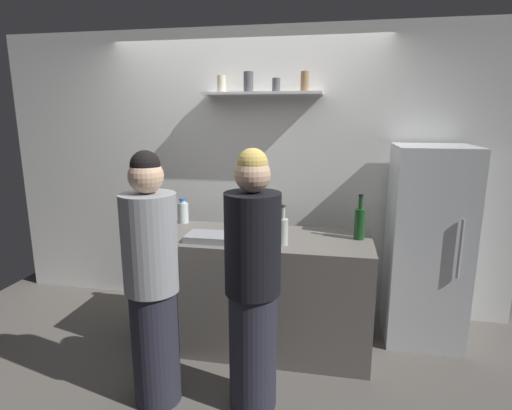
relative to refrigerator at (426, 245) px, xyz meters
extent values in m
plane|color=#59544F|center=(-1.57, -0.85, -0.80)|extent=(5.28, 5.28, 0.00)
cube|color=white|center=(-1.57, 0.40, 0.50)|extent=(4.80, 0.10, 2.60)
cube|color=silver|center=(-1.40, 0.24, 1.22)|extent=(1.04, 0.22, 0.02)
cylinder|color=beige|center=(-1.77, 0.24, 1.30)|extent=(0.07, 0.07, 0.14)
cylinder|color=#4C4C51|center=(-1.52, 0.24, 1.31)|extent=(0.09, 0.09, 0.17)
cylinder|color=#4C4C51|center=(-1.28, 0.24, 1.28)|extent=(0.07, 0.07, 0.11)
cylinder|color=olive|center=(-1.04, 0.24, 1.31)|extent=(0.07, 0.07, 0.16)
cube|color=silver|center=(0.00, 0.00, 0.00)|extent=(0.59, 0.60, 1.61)
cylinder|color=#99999E|center=(0.16, -0.32, 0.08)|extent=(0.02, 0.02, 0.45)
cube|color=#66605B|center=(-1.34, -0.36, -0.35)|extent=(1.78, 0.72, 0.91)
cube|color=gray|center=(-1.67, -0.53, 0.13)|extent=(0.34, 0.24, 0.05)
cylinder|color=#B2B2B7|center=(-1.44, -0.39, 0.16)|extent=(0.11, 0.11, 0.10)
cylinder|color=silver|center=(-1.44, -0.40, 0.22)|extent=(0.02, 0.01, 0.17)
cylinder|color=silver|center=(-1.45, -0.38, 0.23)|extent=(0.05, 0.03, 0.19)
cylinder|color=silver|center=(-1.46, -0.40, 0.23)|extent=(0.01, 0.01, 0.18)
cylinder|color=silver|center=(-1.46, -0.38, 0.23)|extent=(0.02, 0.02, 0.18)
cylinder|color=silver|center=(-1.46, -0.39, 0.22)|extent=(0.01, 0.04, 0.18)
cylinder|color=silver|center=(-1.41, -0.38, 0.22)|extent=(0.01, 0.03, 0.17)
cylinder|color=silver|center=(-1.44, -0.39, 0.23)|extent=(0.05, 0.02, 0.18)
cylinder|color=silver|center=(-1.43, -0.39, 0.23)|extent=(0.03, 0.02, 0.18)
cylinder|color=#B2BFB2|center=(-1.11, -0.54, 0.20)|extent=(0.08, 0.08, 0.19)
cylinder|color=#B2BFB2|center=(-1.11, -0.54, 0.34)|extent=(0.03, 0.03, 0.09)
cylinder|color=#333333|center=(-1.11, -0.54, 0.40)|extent=(0.04, 0.04, 0.02)
cylinder|color=black|center=(-1.21, -0.43, 0.20)|extent=(0.08, 0.08, 0.20)
cylinder|color=black|center=(-1.21, -0.43, 0.35)|extent=(0.03, 0.03, 0.09)
cylinder|color=gold|center=(-1.21, -0.43, 0.40)|extent=(0.04, 0.04, 0.02)
cylinder|color=#19471E|center=(-0.56, -0.29, 0.22)|extent=(0.08, 0.08, 0.24)
cylinder|color=#19471E|center=(-0.56, -0.29, 0.39)|extent=(0.03, 0.03, 0.10)
cylinder|color=black|center=(-0.56, -0.29, 0.45)|extent=(0.04, 0.04, 0.02)
cylinder|color=silver|center=(-2.05, -0.08, 0.19)|extent=(0.09, 0.09, 0.18)
cylinder|color=silver|center=(-2.05, -0.08, 0.29)|extent=(0.05, 0.05, 0.03)
cylinder|color=blue|center=(-2.05, -0.08, 0.32)|extent=(0.06, 0.06, 0.02)
cylinder|color=#262633|center=(-1.84, -1.17, -0.42)|extent=(0.30, 0.30, 0.77)
cylinder|color=gray|center=(-1.84, -1.17, 0.27)|extent=(0.34, 0.34, 0.61)
sphere|color=#D8AD8C|center=(-1.84, -1.17, 0.69)|extent=(0.21, 0.21, 0.21)
sphere|color=black|center=(-1.84, -1.17, 0.75)|extent=(0.18, 0.18, 0.18)
cylinder|color=#262633|center=(-1.22, -1.10, -0.41)|extent=(0.30, 0.30, 0.78)
cylinder|color=black|center=(-1.22, -1.10, 0.29)|extent=(0.34, 0.34, 0.62)
sphere|color=#D8AD8C|center=(-1.22, -1.10, 0.70)|extent=(0.21, 0.21, 0.21)
sphere|color=#D8B759|center=(-1.22, -1.10, 0.76)|extent=(0.18, 0.18, 0.18)
camera|label=1|loc=(-0.76, -3.39, 1.04)|focal=28.87mm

